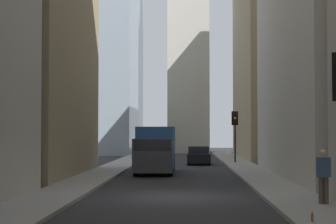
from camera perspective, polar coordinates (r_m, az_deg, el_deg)
name	(u,v)px	position (r m, az deg, el deg)	size (l,w,h in m)	color
ground_plane	(173,197)	(21.80, 0.50, -8.72)	(135.00, 135.00, 0.00)	#262628
sidewalk_right	(58,194)	(22.37, -11.22, -8.33)	(90.00, 2.20, 0.14)	gray
sidewalk_left	(289,195)	(22.13, 12.36, -8.39)	(90.00, 2.20, 0.14)	gray
building_left_far	(293,61)	(54.41, 12.72, 5.19)	(17.63, 10.00, 18.73)	#9E8966
church_spire	(188,11)	(69.23, 2.11, 10.36)	(5.49, 5.49, 33.34)	#B7B2A5
delivery_truck	(156,149)	(33.93, -1.29, -3.87)	(6.46, 2.25, 2.84)	#285699
sedan_black	(198,156)	(43.42, 3.16, -4.53)	(4.30, 1.78, 1.42)	black
traffic_light_midblock	(235,125)	(43.94, 6.92, -1.31)	(0.43, 0.52, 4.03)	black
pedestrian	(323,174)	(19.26, 15.72, -6.16)	(0.26, 0.44, 1.80)	#473D33
discarded_bottle	(312,217)	(15.46, 14.64, -10.46)	(0.07, 0.07, 0.27)	brown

